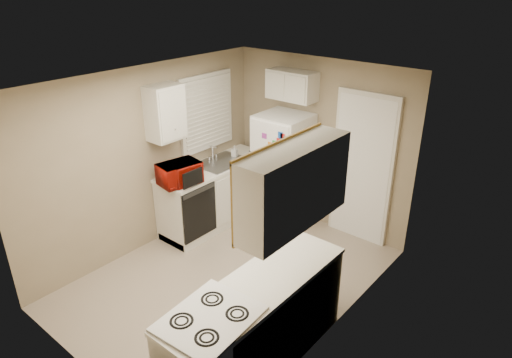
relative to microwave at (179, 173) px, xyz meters
The scene contains 18 objects.
floor 1.47m from the microwave, 10.01° to the right, with size 3.80×3.80×0.00m, color #C1AF9A.
ceiling 1.70m from the microwave, 10.01° to the right, with size 3.80×3.80×0.00m, color white.
wall_left 0.45m from the microwave, 154.94° to the right, with size 3.80×3.80×0.00m, color gray.
wall_right 2.43m from the microwave, ahead, with size 3.80×3.80×0.00m, color gray.
wall_back 2.00m from the microwave, 59.43° to the left, with size 2.80×2.80×0.00m, color gray.
wall_front 2.32m from the microwave, 63.95° to the right, with size 2.80×2.80×0.00m, color gray.
left_counter 0.94m from the microwave, 96.61° to the left, with size 0.60×1.80×0.90m, color silver.
dishwasher 0.61m from the microwave, 30.30° to the left, with size 0.03×0.58×0.72m, color black.
sink 0.90m from the microwave, 95.48° to the left, with size 0.54×0.74×0.16m, color gray.
microwave is the anchor object (origin of this frame).
soap_bottle 1.16m from the microwave, 94.64° to the left, with size 0.08×0.08×0.17m, color white.
window_blinds 1.09m from the microwave, 111.53° to the left, with size 0.10×0.98×1.08m, color silver.
upper_cabinet_left 0.79m from the microwave, behind, with size 0.30×0.45×0.70m, color silver.
refrigerator 1.53m from the microwave, 64.83° to the left, with size 0.67×0.65×1.63m, color white.
cabinet_over_fridge 1.94m from the microwave, 68.57° to the left, with size 0.70×0.30×0.40m, color silver.
interior_door 2.40m from the microwave, 44.40° to the left, with size 0.86×0.06×2.08m, color white.
right_counter 2.41m from the microwave, 24.83° to the right, with size 0.60×2.00×0.90m, color silver.
upper_cabinet_right 2.48m from the microwave, 16.69° to the right, with size 0.30×1.20×0.70m, color silver.
Camera 1 is at (3.17, -3.31, 3.41)m, focal length 32.00 mm.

